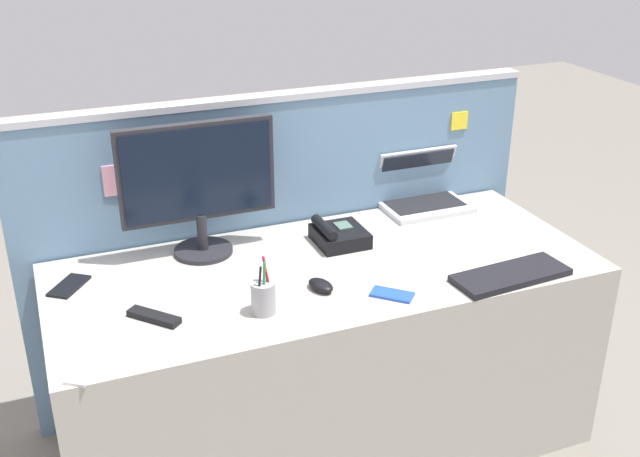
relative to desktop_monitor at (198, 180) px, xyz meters
name	(u,v)px	position (x,y,z in m)	size (l,w,h in m)	color
ground_plane	(325,437)	(0.36, -0.26, -0.99)	(10.00, 10.00, 0.00)	slate
desk	(325,357)	(0.36, -0.26, -0.63)	(1.83, 0.77, 0.72)	#ADA89E
cubicle_divider	(284,245)	(0.36, 0.16, -0.38)	(1.98, 0.08, 1.22)	#6084A3
desktop_monitor	(198,180)	(0.00, 0.00, 0.00)	(0.53, 0.20, 0.47)	#232328
laptop	(420,192)	(0.91, 0.10, -0.21)	(0.33, 0.26, 0.22)	silver
desk_phone	(338,235)	(0.47, -0.11, -0.24)	(0.17, 0.18, 0.09)	black
keyboard_main	(511,275)	(0.89, -0.57, -0.26)	(0.40, 0.15, 0.02)	black
computer_mouse_right_hand	(321,285)	(0.28, -0.41, -0.25)	(0.06, 0.10, 0.03)	black
pen_cup	(263,297)	(0.07, -0.47, -0.21)	(0.07, 0.07, 0.18)	#99999E
cell_phone_blue_case	(392,294)	(0.47, -0.53, -0.26)	(0.06, 0.13, 0.01)	blue
cell_phone_white_slab	(86,370)	(-0.46, -0.59, -0.26)	(0.06, 0.13, 0.01)	silver
cell_phone_black_slab	(69,286)	(-0.46, -0.09, -0.26)	(0.07, 0.15, 0.01)	black
tv_remote	(154,317)	(-0.24, -0.39, -0.26)	(0.04, 0.17, 0.02)	black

